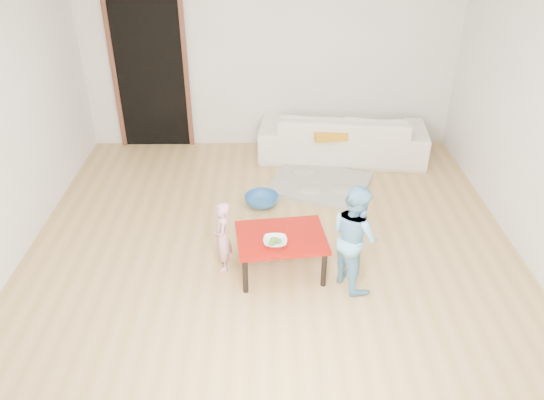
{
  "coord_description": "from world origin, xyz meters",
  "views": [
    {
      "loc": [
        -0.04,
        -4.49,
        3.22
      ],
      "look_at": [
        0.0,
        -0.2,
        0.65
      ],
      "focal_mm": 35.0,
      "sensor_mm": 36.0,
      "label": 1
    }
  ],
  "objects_px": {
    "sofa": "(342,135)",
    "basin": "(262,200)",
    "red_table": "(281,254)",
    "child_blue": "(355,237)",
    "bowl": "(275,242)",
    "child_pink": "(222,237)"
  },
  "relations": [
    {
      "from": "sofa",
      "to": "basin",
      "type": "height_order",
      "value": "sofa"
    },
    {
      "from": "red_table",
      "to": "child_blue",
      "type": "xyz_separation_m",
      "value": [
        0.65,
        -0.16,
        0.31
      ]
    },
    {
      "from": "red_table",
      "to": "bowl",
      "type": "distance_m",
      "value": 0.27
    },
    {
      "from": "child_blue",
      "to": "bowl",
      "type": "bearing_deg",
      "value": 61.46
    },
    {
      "from": "sofa",
      "to": "basin",
      "type": "relative_size",
      "value": 5.57
    },
    {
      "from": "sofa",
      "to": "bowl",
      "type": "height_order",
      "value": "sofa"
    },
    {
      "from": "red_table",
      "to": "basin",
      "type": "bearing_deg",
      "value": 98.94
    },
    {
      "from": "basin",
      "to": "red_table",
      "type": "bearing_deg",
      "value": -81.06
    },
    {
      "from": "child_blue",
      "to": "red_table",
      "type": "bearing_deg",
      "value": 50.03
    },
    {
      "from": "red_table",
      "to": "child_pink",
      "type": "xyz_separation_m",
      "value": [
        -0.55,
        0.07,
        0.15
      ]
    },
    {
      "from": "sofa",
      "to": "child_pink",
      "type": "bearing_deg",
      "value": 65.86
    },
    {
      "from": "bowl",
      "to": "child_blue",
      "type": "height_order",
      "value": "child_blue"
    },
    {
      "from": "child_pink",
      "to": "basin",
      "type": "distance_m",
      "value": 1.25
    },
    {
      "from": "sofa",
      "to": "red_table",
      "type": "relative_size",
      "value": 2.67
    },
    {
      "from": "child_pink",
      "to": "sofa",
      "type": "bearing_deg",
      "value": 142.65
    },
    {
      "from": "red_table",
      "to": "basin",
      "type": "relative_size",
      "value": 2.09
    },
    {
      "from": "child_blue",
      "to": "basin",
      "type": "distance_m",
      "value": 1.69
    },
    {
      "from": "sofa",
      "to": "child_pink",
      "type": "height_order",
      "value": "child_pink"
    },
    {
      "from": "sofa",
      "to": "child_blue",
      "type": "relative_size",
      "value": 2.14
    },
    {
      "from": "red_table",
      "to": "child_pink",
      "type": "distance_m",
      "value": 0.58
    },
    {
      "from": "bowl",
      "to": "basin",
      "type": "relative_size",
      "value": 0.55
    },
    {
      "from": "child_blue",
      "to": "basin",
      "type": "bearing_deg",
      "value": 5.44
    }
  ]
}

